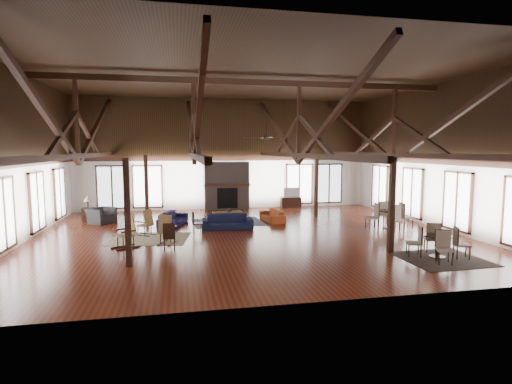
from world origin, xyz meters
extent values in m
plane|color=maroon|center=(0.00, 0.00, 0.00)|extent=(16.00, 16.00, 0.00)
cube|color=black|center=(0.00, 0.00, 6.00)|extent=(16.00, 14.00, 0.02)
cube|color=white|center=(0.00, 7.00, 3.00)|extent=(16.00, 0.02, 6.00)
cube|color=white|center=(0.00, -7.00, 3.00)|extent=(16.00, 0.02, 6.00)
cube|color=white|center=(-8.00, 0.00, 3.00)|extent=(0.02, 14.00, 6.00)
cube|color=white|center=(8.00, 0.00, 3.00)|extent=(0.02, 14.00, 6.00)
cube|color=black|center=(0.00, 0.00, 5.75)|extent=(15.60, 0.18, 0.22)
cube|color=black|center=(-6.00, 0.00, 3.05)|extent=(0.16, 13.70, 0.18)
cube|color=black|center=(-6.00, 0.00, 4.40)|extent=(0.14, 0.14, 2.70)
cube|color=black|center=(-6.00, 3.50, 4.28)|extent=(0.15, 7.07, 3.12)
cube|color=black|center=(-6.00, -3.50, 4.28)|extent=(0.15, 7.07, 3.12)
cube|color=black|center=(-2.00, 0.00, 3.05)|extent=(0.16, 13.70, 0.18)
cube|color=black|center=(-2.00, 0.00, 4.40)|extent=(0.14, 0.14, 2.70)
cube|color=black|center=(-2.00, 3.50, 4.28)|extent=(0.15, 7.07, 3.12)
cube|color=black|center=(-2.00, -3.50, 4.28)|extent=(0.15, 7.07, 3.12)
cube|color=black|center=(2.00, 0.00, 3.05)|extent=(0.16, 13.70, 0.18)
cube|color=black|center=(2.00, 0.00, 4.40)|extent=(0.14, 0.14, 2.70)
cube|color=black|center=(2.00, 3.50, 4.28)|extent=(0.15, 7.07, 3.12)
cube|color=black|center=(2.00, -3.50, 4.28)|extent=(0.15, 7.07, 3.12)
cube|color=black|center=(6.00, 0.00, 3.05)|extent=(0.16, 13.70, 0.18)
cube|color=black|center=(6.00, 0.00, 4.40)|extent=(0.14, 0.14, 2.70)
cube|color=black|center=(6.00, 3.50, 4.28)|extent=(0.15, 7.07, 3.12)
cube|color=black|center=(6.00, -3.50, 4.28)|extent=(0.15, 7.07, 3.12)
cube|color=black|center=(-4.00, -3.50, 1.52)|extent=(0.16, 0.16, 3.05)
cube|color=black|center=(4.00, -3.50, 1.52)|extent=(0.16, 0.16, 3.05)
cube|color=black|center=(-4.00, 3.50, 1.52)|extent=(0.16, 0.16, 3.05)
cube|color=black|center=(4.00, 3.50, 1.52)|extent=(0.16, 0.16, 3.05)
cube|color=brown|center=(0.00, 6.68, 1.30)|extent=(2.40, 0.62, 2.60)
cube|color=black|center=(0.00, 6.36, 0.65)|extent=(1.10, 0.06, 1.10)
cube|color=#341A0F|center=(0.00, 6.40, 1.35)|extent=(2.50, 0.20, 0.12)
cylinder|color=black|center=(0.50, -1.00, 4.05)|extent=(0.04, 0.04, 0.70)
cylinder|color=black|center=(0.50, -1.00, 3.70)|extent=(0.20, 0.20, 0.10)
cube|color=black|center=(0.95, -1.00, 3.70)|extent=(0.70, 0.12, 0.02)
cube|color=black|center=(0.50, -0.55, 3.70)|extent=(0.12, 0.70, 0.02)
cube|color=black|center=(0.05, -1.00, 3.70)|extent=(0.70, 0.12, 0.02)
cube|color=black|center=(0.50, -1.45, 3.70)|extent=(0.12, 0.70, 0.02)
imported|color=#141937|center=(-0.63, 1.27, 0.30)|extent=(2.12, 0.93, 0.61)
imported|color=#181740|center=(-2.86, 2.47, 0.29)|extent=(2.11, 1.35, 0.58)
imported|color=#9B421E|center=(1.61, 2.68, 0.26)|extent=(1.84, 0.88, 0.52)
cube|color=brown|center=(-0.44, 2.59, 0.47)|extent=(1.39, 0.84, 0.06)
cube|color=brown|center=(-0.99, 2.38, 0.22)|extent=(0.06, 0.06, 0.44)
cube|color=brown|center=(-0.99, 2.81, 0.22)|extent=(0.06, 0.06, 0.44)
cube|color=brown|center=(0.11, 2.38, 0.22)|extent=(0.06, 0.06, 0.44)
cube|color=brown|center=(0.11, 2.81, 0.22)|extent=(0.06, 0.06, 0.44)
imported|color=#B2B2B2|center=(-0.38, 2.59, 0.60)|extent=(0.20, 0.20, 0.20)
imported|color=#2A2A2C|center=(-5.99, 3.62, 0.34)|extent=(1.37, 1.40, 0.69)
cube|color=black|center=(-6.64, 4.14, 0.32)|extent=(0.47, 0.47, 0.63)
cylinder|color=black|center=(-6.64, 4.14, 0.82)|extent=(0.08, 0.08, 0.38)
cone|color=beige|center=(-6.64, 4.14, 1.07)|extent=(0.34, 0.34, 0.27)
cube|color=olive|center=(-3.90, 0.66, 0.39)|extent=(0.60, 0.61, 0.05)
cube|color=olive|center=(-3.74, 0.54, 0.69)|extent=(0.40, 0.45, 0.64)
cube|color=black|center=(-4.01, 0.52, 0.02)|extent=(0.64, 0.51, 0.05)
cube|color=black|center=(-3.79, 0.81, 0.02)|extent=(0.64, 0.51, 0.05)
cube|color=olive|center=(-3.00, -0.86, 0.40)|extent=(0.59, 0.58, 0.05)
cube|color=olive|center=(-3.08, -1.05, 0.72)|extent=(0.49, 0.34, 0.66)
cube|color=black|center=(-3.18, -0.78, 0.02)|extent=(0.36, 0.77, 0.05)
cube|color=black|center=(-2.83, -0.93, 0.02)|extent=(0.36, 0.77, 0.05)
cube|color=olive|center=(-4.37, -1.25, 0.42)|extent=(0.65, 0.65, 0.05)
cube|color=olive|center=(-4.18, -1.13, 0.75)|extent=(0.42, 0.50, 0.69)
cube|color=black|center=(-4.26, -1.42, 0.02)|extent=(0.74, 0.50, 0.05)
cube|color=black|center=(-4.48, -1.08, 0.02)|extent=(0.74, 0.50, 0.05)
cube|color=black|center=(-1.89, 0.60, 0.40)|extent=(0.41, 0.41, 0.04)
cube|color=black|center=(-2.06, 0.59, 0.64)|extent=(0.08, 0.37, 0.49)
cylinder|color=black|center=(-1.89, 0.60, 0.20)|extent=(0.03, 0.03, 0.40)
cube|color=black|center=(-2.93, -1.80, 0.42)|extent=(0.39, 0.39, 0.05)
cube|color=black|center=(-2.92, -1.97, 0.67)|extent=(0.39, 0.04, 0.51)
cylinder|color=black|center=(-2.93, -1.80, 0.21)|extent=(0.03, 0.03, 0.42)
cylinder|color=black|center=(5.10, -4.32, 0.67)|extent=(0.79, 0.79, 0.04)
cylinder|color=black|center=(5.10, -4.32, 0.34)|extent=(0.10, 0.10, 0.65)
cylinder|color=black|center=(5.10, -4.32, 0.02)|extent=(0.47, 0.47, 0.04)
cylinder|color=black|center=(6.00, 0.11, 0.73)|extent=(0.86, 0.86, 0.04)
cylinder|color=black|center=(6.00, 0.11, 0.37)|extent=(0.10, 0.10, 0.71)
cylinder|color=black|center=(6.00, 0.11, 0.02)|extent=(0.52, 0.52, 0.04)
imported|color=#B2B2B2|center=(5.10, -4.41, 0.74)|extent=(0.17, 0.17, 0.10)
imported|color=#B2B2B2|center=(5.93, 0.16, 0.80)|extent=(0.16, 0.16, 0.10)
cube|color=black|center=(3.66, 6.75, 0.28)|extent=(1.14, 0.43, 0.57)
imported|color=#B2B2B2|center=(3.69, 6.75, 0.85)|extent=(0.98, 0.20, 0.56)
cube|color=tan|center=(-3.67, -0.01, 0.01)|extent=(3.07, 2.59, 0.01)
cube|color=#181C44|center=(-0.42, 2.73, 0.01)|extent=(3.16, 2.43, 0.01)
cube|color=black|center=(5.14, -4.51, 0.01)|extent=(2.44, 2.23, 0.01)
camera|label=1|loc=(-2.61, -14.90, 3.30)|focal=28.00mm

